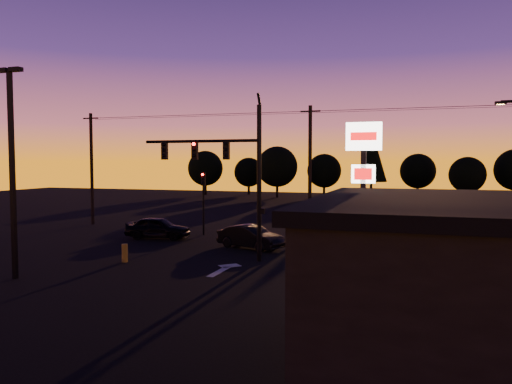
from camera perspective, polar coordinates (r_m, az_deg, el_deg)
ground at (r=22.84m, az=-6.41°, el=-9.49°), size 120.00×120.00×0.00m
lane_arrow at (r=24.14m, az=-3.65°, el=-8.75°), size 1.20×3.10×0.01m
traffic_signal_mast at (r=25.98m, az=-3.00°, el=3.08°), size 6.79×0.52×8.58m
secondary_signal at (r=34.86m, az=-6.04°, el=-0.23°), size 0.30×0.31×4.35m
parking_lot_light at (r=24.06m, az=-26.13°, el=3.48°), size 1.25×0.30×9.14m
pylon_sign at (r=21.84m, az=12.18°, el=2.86°), size 1.50×0.28×6.80m
utility_pole_0 at (r=42.56m, az=-18.27°, el=2.62°), size 1.40×0.26×9.00m
utility_pole_1 at (r=34.99m, az=6.19°, el=2.62°), size 1.40×0.26×9.00m
power_wires at (r=35.16m, az=6.23°, el=9.11°), size 36.00×1.22×0.07m
bollard at (r=26.46m, az=-14.77°, el=-6.76°), size 0.31×0.31×0.93m
tree_0 at (r=76.89m, az=-5.80°, el=2.71°), size 5.36×5.36×6.74m
tree_1 at (r=77.49m, az=-0.83°, el=2.27°), size 4.54×4.54×5.71m
tree_2 at (r=70.90m, az=2.44°, el=2.91°), size 5.77×5.78×7.26m
tree_3 at (r=73.45m, az=7.80°, el=2.41°), size 4.95×4.95×6.22m
tree_4 at (r=69.51m, az=13.06°, el=4.09°), size 4.18×4.18×9.50m
tree_5 at (r=74.23m, az=18.01°, el=2.29°), size 4.95×4.95×6.22m
tree_6 at (r=68.48m, az=23.01°, el=1.82°), size 4.54×4.54×5.71m
car_left at (r=33.85m, az=-11.14°, el=-4.02°), size 4.45×2.20×1.46m
car_mid at (r=29.53m, az=-0.63°, el=-5.15°), size 4.39×2.74×1.37m
suv_parked at (r=16.89m, az=16.89°, el=-12.16°), size 2.13×4.46×1.23m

